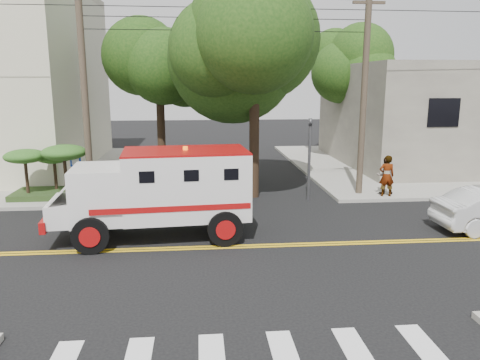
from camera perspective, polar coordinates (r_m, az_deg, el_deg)
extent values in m
plane|color=black|center=(14.98, -1.08, -8.16)|extent=(100.00, 100.00, 0.00)
cube|color=gray|center=(31.52, 22.29, 1.79)|extent=(17.00, 17.00, 0.15)
cube|color=#69635A|center=(32.33, 24.70, 7.33)|extent=(14.00, 12.00, 6.00)
cylinder|color=#382D23|center=(20.57, -18.38, 9.54)|extent=(0.28, 0.28, 9.00)
cylinder|color=#382D23|center=(21.51, 14.86, 9.83)|extent=(0.28, 0.28, 9.00)
cylinder|color=black|center=(20.75, 1.76, 7.39)|extent=(0.44, 0.44, 7.00)
sphere|color=#15350E|center=(20.76, 1.82, 17.06)|extent=(5.32, 5.32, 5.32)
sphere|color=#15350E|center=(20.25, 5.49, 18.77)|extent=(4.56, 4.56, 4.56)
cylinder|color=black|center=(26.21, -9.61, 6.64)|extent=(0.44, 0.44, 5.60)
sphere|color=#15350E|center=(26.11, -9.83, 12.77)|extent=(3.92, 3.92, 3.92)
sphere|color=#15350E|center=(25.51, -8.02, 13.79)|extent=(3.36, 3.36, 3.36)
cylinder|color=black|center=(31.57, 12.46, 7.72)|extent=(0.44, 0.44, 5.95)
sphere|color=#15350E|center=(31.50, 12.70, 13.12)|extent=(4.20, 4.20, 4.20)
sphere|color=#15350E|center=(31.24, 14.71, 13.87)|extent=(3.60, 3.60, 3.60)
cylinder|color=#3F3F42|center=(20.48, 8.44, 2.41)|extent=(0.12, 0.12, 3.60)
imported|color=#3F3F42|center=(20.30, 8.55, 6.17)|extent=(0.15, 0.18, 0.90)
cylinder|color=#3F3F42|center=(21.30, -19.22, 0.04)|extent=(0.06, 0.06, 2.00)
cube|color=#0C33A5|center=(21.10, -19.41, 2.14)|extent=(0.45, 0.03, 0.45)
cube|color=#1E3314|center=(22.36, -21.96, -1.53)|extent=(3.20, 2.00, 0.24)
cylinder|color=black|center=(22.19, -24.58, 0.47)|extent=(0.14, 0.14, 1.52)
ellipsoid|color=#235218|center=(22.05, -24.77, 2.65)|extent=(1.73, 1.73, 0.60)
cylinder|color=black|center=(22.55, -21.59, 0.68)|extent=(0.14, 0.14, 1.36)
ellipsoid|color=#235218|center=(22.42, -21.74, 2.60)|extent=(1.55, 1.55, 0.54)
cylinder|color=black|center=(21.48, -20.49, 0.67)|extent=(0.14, 0.14, 1.68)
ellipsoid|color=#235218|center=(21.33, -20.68, 3.16)|extent=(1.91, 1.91, 0.66)
cube|color=silver|center=(15.63, -6.58, -0.49)|extent=(4.19, 2.68, 2.16)
cube|color=silver|center=(15.78, -16.70, -1.57)|extent=(1.82, 2.39, 1.75)
cube|color=black|center=(15.81, -19.69, -0.02)|extent=(0.20, 1.75, 0.72)
cube|color=silver|center=(16.08, -20.43, -3.47)|extent=(1.09, 2.13, 0.72)
cube|color=#970B0C|center=(16.25, -22.15, -4.39)|extent=(0.36, 2.22, 0.36)
cube|color=#970B0C|center=(15.43, -6.68, 3.55)|extent=(4.19, 2.68, 0.06)
cylinder|color=black|center=(14.98, -17.77, -6.45)|extent=(1.16, 0.42, 1.13)
cylinder|color=black|center=(17.17, -16.73, -4.05)|extent=(1.16, 0.42, 1.13)
cylinder|color=black|center=(14.94, -1.85, -5.91)|extent=(1.16, 0.42, 1.13)
cylinder|color=black|center=(17.14, -2.90, -3.57)|extent=(1.16, 0.42, 1.13)
imported|color=gray|center=(21.60, 17.45, 0.50)|extent=(0.70, 0.49, 1.83)
imported|color=gray|center=(22.07, 17.25, 0.49)|extent=(0.85, 0.68, 1.64)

